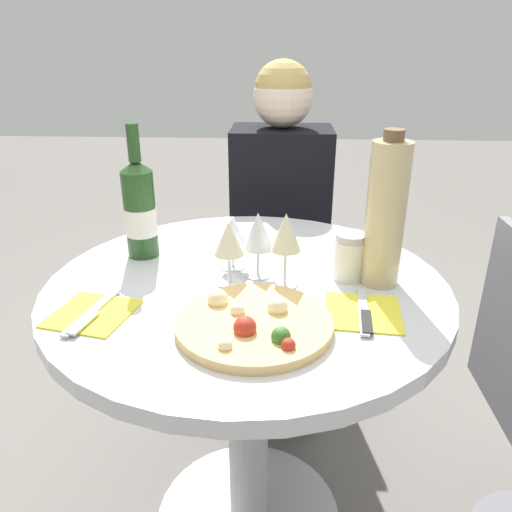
# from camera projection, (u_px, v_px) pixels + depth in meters

# --- Properties ---
(dining_table) EXTENTS (0.91, 0.91, 0.77)m
(dining_table) POSITION_uv_depth(u_px,v_px,m) (247.00, 352.00, 1.21)
(dining_table) COLOR #B2B2B7
(dining_table) RESTS_ON ground_plane
(chair_behind_diner) EXTENTS (0.40, 0.40, 0.88)m
(chair_behind_diner) POSITION_uv_depth(u_px,v_px,m) (279.00, 268.00, 1.97)
(chair_behind_diner) COLOR slate
(chair_behind_diner) RESTS_ON ground_plane
(seated_diner) EXTENTS (0.35, 0.48, 1.22)m
(seated_diner) POSITION_uv_depth(u_px,v_px,m) (280.00, 256.00, 1.80)
(seated_diner) COLOR black
(seated_diner) RESTS_ON ground_plane
(pizza_large) EXTENTS (0.30, 0.30, 0.05)m
(pizza_large) POSITION_uv_depth(u_px,v_px,m) (253.00, 323.00, 0.94)
(pizza_large) COLOR #DBB26B
(pizza_large) RESTS_ON dining_table
(wine_bottle) EXTENTS (0.08, 0.08, 0.33)m
(wine_bottle) POSITION_uv_depth(u_px,v_px,m) (140.00, 209.00, 1.23)
(wine_bottle) COLOR #23471E
(wine_bottle) RESTS_ON dining_table
(tall_carafe) EXTENTS (0.09, 0.09, 0.34)m
(tall_carafe) POSITION_uv_depth(u_px,v_px,m) (386.00, 214.00, 1.07)
(tall_carafe) COLOR tan
(tall_carafe) RESTS_ON dining_table
(sugar_shaker) EXTENTS (0.07, 0.07, 0.11)m
(sugar_shaker) POSITION_uv_depth(u_px,v_px,m) (349.00, 257.00, 1.13)
(sugar_shaker) COLOR silver
(sugar_shaker) RESTS_ON dining_table
(wine_glass_back_left) EXTENTS (0.07, 0.07, 0.13)m
(wine_glass_back_left) POSITION_uv_depth(u_px,v_px,m) (233.00, 232.00, 1.17)
(wine_glass_back_left) COLOR silver
(wine_glass_back_left) RESTS_ON dining_table
(wine_glass_center) EXTENTS (0.07, 0.07, 0.15)m
(wine_glass_center) POSITION_uv_depth(u_px,v_px,m) (258.00, 232.00, 1.12)
(wine_glass_center) COLOR silver
(wine_glass_center) RESTS_ON dining_table
(wine_glass_front_right) EXTENTS (0.07, 0.07, 0.17)m
(wine_glass_front_right) POSITION_uv_depth(u_px,v_px,m) (286.00, 234.00, 1.07)
(wine_glass_front_right) COLOR silver
(wine_glass_front_right) RESTS_ON dining_table
(wine_glass_front_left) EXTENTS (0.07, 0.07, 0.15)m
(wine_glass_front_left) POSITION_uv_depth(u_px,v_px,m) (229.00, 240.00, 1.08)
(wine_glass_front_left) COLOR silver
(wine_glass_front_left) RESTS_ON dining_table
(place_setting_left) EXTENTS (0.18, 0.19, 0.01)m
(place_setting_left) POSITION_uv_depth(u_px,v_px,m) (92.00, 314.00, 0.99)
(place_setting_left) COLOR yellow
(place_setting_left) RESTS_ON dining_table
(place_setting_right) EXTENTS (0.16, 0.19, 0.01)m
(place_setting_right) POSITION_uv_depth(u_px,v_px,m) (363.00, 313.00, 1.00)
(place_setting_right) COLOR yellow
(place_setting_right) RESTS_ON dining_table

